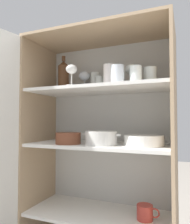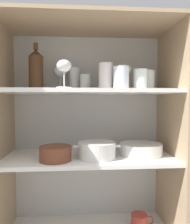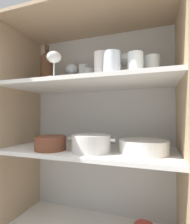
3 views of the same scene
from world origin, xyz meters
TOP-DOWN VIEW (x-y plane):
  - cupboard_back_panel at (0.00, 0.41)m, footprint 0.95×0.02m
  - cupboard_side_left at (-0.46, 0.20)m, footprint 0.02×0.43m
  - cupboard_side_right at (0.46, 0.20)m, footprint 0.02×0.43m
  - cupboard_top_panel at (0.00, 0.20)m, footprint 0.95×0.43m
  - shelf_board_middle at (0.00, 0.20)m, footprint 0.91×0.40m
  - shelf_board_upper at (0.00, 0.20)m, footprint 0.91×0.40m
  - tumbler_glass_0 at (0.09, 0.16)m, footprint 0.08×0.08m
  - tumbler_glass_1 at (0.26, 0.11)m, footprint 0.07×0.07m
  - tumbler_glass_2 at (0.16, 0.10)m, footprint 0.08×0.08m
  - tumbler_glass_3 at (0.33, 0.21)m, footprint 0.08×0.08m
  - tumbler_glass_4 at (-0.08, 0.33)m, footprint 0.06×0.06m
  - tumbler_glass_5 at (-0.02, 0.26)m, footprint 0.06×0.06m
  - tumbler_glass_6 at (0.09, 0.26)m, footprint 0.06×0.06m
  - wine_glass_0 at (-0.13, 0.05)m, footprint 0.08×0.08m
  - wine_glass_1 at (-0.17, 0.33)m, footprint 0.09×0.09m
  - wine_glass_2 at (0.20, 0.24)m, footprint 0.08×0.08m
  - wine_bottle at (-0.29, 0.24)m, footprint 0.08×0.08m
  - plate_stack_white at (0.29, 0.19)m, footprint 0.24×0.24m
  - mixing_bowl_large at (-0.17, 0.10)m, footprint 0.16×0.16m
  - casserole_dish at (0.04, 0.14)m, footprint 0.25×0.20m
  - coffee_mug_primary at (0.29, 0.21)m, footprint 0.13×0.09m

SIDE VIEW (x-z plane):
  - coffee_mug_primary at x=0.29m, z-range 0.30..0.39m
  - cupboard_back_panel at x=0.00m, z-range 0.00..1.44m
  - cupboard_side_left at x=-0.46m, z-range 0.00..1.44m
  - cupboard_side_right at x=0.46m, z-range 0.00..1.44m
  - shelf_board_middle at x=0.00m, z-range 0.72..0.74m
  - plate_stack_white at x=0.29m, z-range 0.74..0.80m
  - mixing_bowl_large at x=-0.17m, z-range 0.74..0.82m
  - casserole_dish at x=0.04m, z-range 0.74..0.82m
  - shelf_board_upper at x=0.00m, z-range 1.08..1.10m
  - tumbler_glass_5 at x=-0.02m, z-range 1.10..1.19m
  - tumbler_glass_1 at x=0.26m, z-range 1.10..1.20m
  - tumbler_glass_3 at x=0.33m, z-range 1.10..1.21m
  - tumbler_glass_2 at x=0.16m, z-range 1.10..1.21m
  - tumbler_glass_6 at x=0.09m, z-range 1.10..1.22m
  - tumbler_glass_4 at x=-0.08m, z-range 1.10..1.24m
  - tumbler_glass_0 at x=0.09m, z-range 1.10..1.24m
  - wine_glass_0 at x=-0.13m, z-range 1.13..1.26m
  - wine_glass_2 at x=0.20m, z-range 1.14..1.29m
  - wine_bottle at x=-0.29m, z-range 1.09..1.34m
  - wine_glass_1 at x=-0.17m, z-range 1.14..1.29m
  - cupboard_top_panel at x=0.00m, z-range 1.44..1.46m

